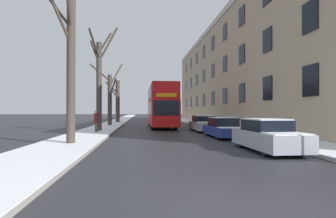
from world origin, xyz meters
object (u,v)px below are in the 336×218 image
bare_tree_left_1 (99,81)px  pedestrian_left_sidewalk (96,121)px  double_decker_bus (161,104)px  parked_car_2 (204,124)px  parked_car_1 (223,128)px  bare_tree_left_3 (117,100)px  bare_tree_left_2 (110,97)px  parked_car_0 (268,136)px  bare_tree_left_0 (69,64)px

bare_tree_left_1 → pedestrian_left_sidewalk: bare_tree_left_1 is taller
double_decker_bus → parked_car_2: double_decker_bus is taller
pedestrian_left_sidewalk → double_decker_bus: bearing=122.5°
parked_car_1 → parked_car_2: size_ratio=0.94×
bare_tree_left_3 → bare_tree_left_2: bearing=-90.6°
bare_tree_left_2 → double_decker_bus: (5.73, -2.09, -0.94)m
bare_tree_left_3 → double_decker_bus: bare_tree_left_3 is taller
double_decker_bus → parked_car_0: bearing=-79.5°
double_decker_bus → bare_tree_left_2: bearing=159.9°
double_decker_bus → pedestrian_left_sidewalk: (-5.60, -7.72, -1.47)m
bare_tree_left_3 → parked_car_1: (8.85, -22.40, -2.74)m
bare_tree_left_2 → pedestrian_left_sidewalk: bare_tree_left_2 is taller
bare_tree_left_2 → double_decker_bus: 6.17m
parked_car_1 → pedestrian_left_sidewalk: size_ratio=2.34×
double_decker_bus → parked_car_2: size_ratio=2.51×
bare_tree_left_3 → parked_car_1: bare_tree_left_3 is taller
parked_car_1 → parked_car_2: bearing=90.0°
parked_car_2 → bare_tree_left_1: bearing=-178.8°
bare_tree_left_0 → parked_car_1: 10.23m
bare_tree_left_0 → bare_tree_left_1: size_ratio=0.97×
bare_tree_left_3 → parked_car_2: (8.85, -17.06, -2.70)m
bare_tree_left_0 → bare_tree_left_3: 25.83m
bare_tree_left_2 → parked_car_0: (8.94, -19.45, -2.76)m
bare_tree_left_3 → parked_car_2: bearing=-62.6°
bare_tree_left_1 → bare_tree_left_2: bare_tree_left_1 is taller
parked_car_1 → parked_car_2: 5.34m
bare_tree_left_0 → double_decker_bus: bearing=68.6°
parked_car_0 → parked_car_2: 11.35m
parked_car_0 → pedestrian_left_sidewalk: 13.06m
bare_tree_left_1 → double_decker_bus: size_ratio=0.77×
parked_car_0 → bare_tree_left_2: bearing=114.7°
parked_car_0 → parked_car_1: 6.02m
bare_tree_left_1 → bare_tree_left_3: (-0.01, 17.25, -0.91)m
bare_tree_left_1 → parked_car_1: 10.85m
bare_tree_left_1 → bare_tree_left_2: size_ratio=1.18×
bare_tree_left_1 → parked_car_2: 9.54m
bare_tree_left_0 → double_decker_bus: 15.94m
parked_car_0 → pedestrian_left_sidewalk: pedestrian_left_sidewalk is taller
bare_tree_left_3 → parked_car_0: (8.85, -28.41, -2.70)m
bare_tree_left_3 → bare_tree_left_0: bearing=-90.3°
bare_tree_left_3 → double_decker_bus: bearing=-63.0°
bare_tree_left_3 → double_decker_bus: (5.64, -11.05, -0.88)m
bare_tree_left_1 → double_decker_bus: bearing=47.8°
double_decker_bus → bare_tree_left_1: bearing=-132.2°
bare_tree_left_1 → double_decker_bus: 8.56m
bare_tree_left_0 → bare_tree_left_2: 16.87m
bare_tree_left_3 → parked_car_1: 24.24m
parked_car_2 → bare_tree_left_0: bearing=-135.7°
parked_car_0 → pedestrian_left_sidewalk: bearing=132.4°
bare_tree_left_2 → pedestrian_left_sidewalk: size_ratio=4.02×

